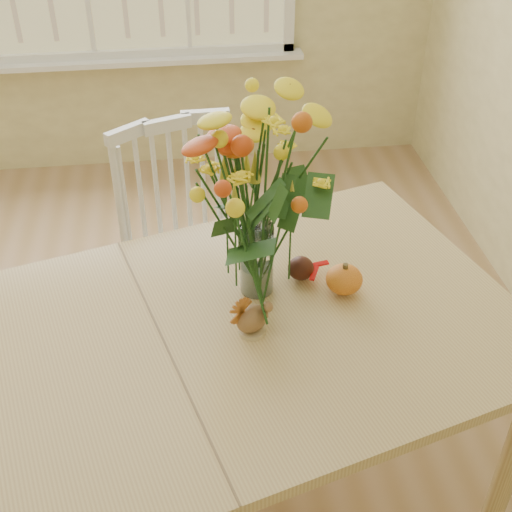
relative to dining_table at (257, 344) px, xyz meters
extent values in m
cube|color=#A37D4F|center=(-0.62, 0.27, -0.73)|extent=(4.00, 4.50, 0.01)
cube|color=white|center=(-0.62, 2.45, -0.03)|extent=(2.42, 0.12, 0.03)
cube|color=tan|center=(0.00, 0.00, 0.07)|extent=(1.76, 1.46, 0.04)
cube|color=tan|center=(0.00, 0.00, 0.00)|extent=(1.61, 1.31, 0.10)
cylinder|color=tan|center=(-0.77, 0.25, -0.33)|extent=(0.07, 0.07, 0.77)
cylinder|color=tan|center=(0.52, 0.62, -0.33)|extent=(0.07, 0.07, 0.77)
cube|color=white|center=(-0.16, 0.70, -0.23)|extent=(0.60, 0.59, 0.05)
cube|color=white|center=(-0.22, 0.87, 0.04)|extent=(0.46, 0.19, 0.54)
cylinder|color=white|center=(-0.28, 0.47, -0.49)|extent=(0.04, 0.04, 0.47)
cylinder|color=white|center=(-0.39, 0.80, -0.49)|extent=(0.04, 0.04, 0.47)
cylinder|color=white|center=(0.07, 0.59, -0.49)|extent=(0.04, 0.04, 0.47)
cylinder|color=white|center=(-0.04, 0.92, -0.49)|extent=(0.04, 0.04, 0.47)
cylinder|color=white|center=(0.02, 0.15, 0.21)|extent=(0.10, 0.10, 0.23)
ellipsoid|color=#C85617|center=(0.28, 0.10, 0.14)|extent=(0.11, 0.11, 0.09)
cylinder|color=#CCB78C|center=(-0.02, -0.04, 0.10)|extent=(0.08, 0.08, 0.01)
ellipsoid|color=brown|center=(-0.02, -0.04, 0.14)|extent=(0.12, 0.11, 0.08)
ellipsoid|color=#38160F|center=(0.16, 0.18, 0.13)|extent=(0.08, 0.08, 0.07)
camera|label=1|loc=(-0.19, -1.47, 1.43)|focal=48.00mm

